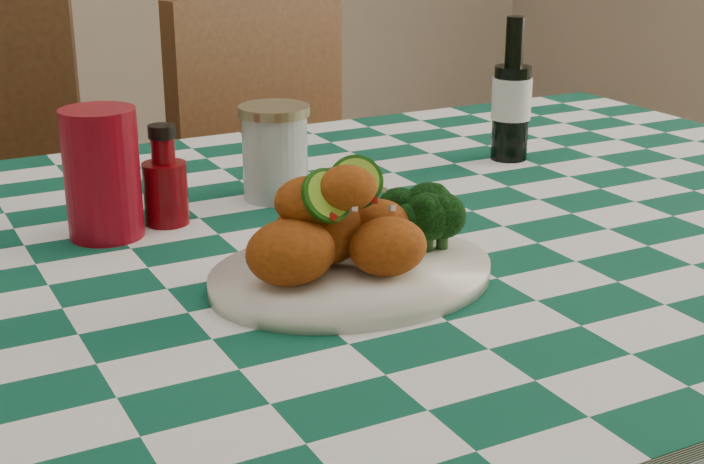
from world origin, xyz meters
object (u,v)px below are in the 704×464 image
wooden_chair_right (334,250)px  fried_chicken_pile (342,218)px  red_tumbler (102,174)px  mason_jar (275,152)px  plate (352,275)px  beer_bottle (512,89)px  ketchup_bottle (165,175)px

wooden_chair_right → fried_chicken_pile: bearing=-136.6°
red_tumbler → mason_jar: (0.23, 0.04, -0.01)m
plate → wooden_chair_right: (0.39, 0.82, -0.31)m
fried_chicken_pile → beer_bottle: beer_bottle is taller
mason_jar → plate: bearing=-99.1°
beer_bottle → wooden_chair_right: size_ratio=0.21×
ketchup_bottle → wooden_chair_right: 0.82m
ketchup_bottle → mason_jar: 0.16m
ketchup_bottle → red_tumbler: bearing=-171.5°
fried_chicken_pile → ketchup_bottle: 0.29m
beer_bottle → wooden_chair_right: (-0.04, 0.50, -0.40)m
beer_bottle → ketchup_bottle: bearing=-174.6°
fried_chicken_pile → red_tumbler: (-0.17, 0.26, 0.00)m
ketchup_bottle → mason_jar: size_ratio=0.99×
plate → wooden_chair_right: bearing=64.5°
fried_chicken_pile → ketchup_bottle: size_ratio=1.39×
fried_chicken_pile → red_tumbler: size_ratio=1.12×
red_tumbler → beer_bottle: size_ratio=0.72×
red_tumbler → wooden_chair_right: bearing=44.5°
fried_chicken_pile → mason_jar: 0.31m
beer_bottle → fried_chicken_pile: bearing=-144.0°
fried_chicken_pile → ketchup_bottle: fried_chicken_pile is taller
fried_chicken_pile → wooden_chair_right: 0.98m
red_tumbler → fried_chicken_pile: bearing=-56.5°
fried_chicken_pile → red_tumbler: red_tumbler is taller
plate → red_tumbler: (-0.18, 0.26, 0.06)m
ketchup_bottle → wooden_chair_right: (0.50, 0.55, -0.36)m
mason_jar → wooden_chair_right: bearing=56.5°
mason_jar → beer_bottle: size_ratio=0.58×
plate → mason_jar: 0.31m
plate → mason_jar: bearing=80.9°
plate → red_tumbler: 0.32m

